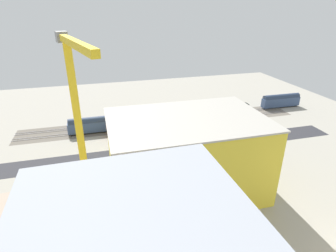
% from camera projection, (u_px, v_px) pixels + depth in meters
% --- Properties ---
extents(ground_plane, '(177.85, 177.85, 0.00)m').
position_uv_depth(ground_plane, '(179.00, 145.00, 93.08)').
color(ground_plane, '#9E998C').
rests_on(ground_plane, ground).
extents(rail_bed, '(111.29, 14.25, 0.01)m').
position_uv_depth(rail_bed, '(164.00, 122.00, 110.97)').
color(rail_bed, '#665E54').
rests_on(rail_bed, ground).
extents(street_asphalt, '(111.25, 10.23, 0.01)m').
position_uv_depth(street_asphalt, '(181.00, 148.00, 90.89)').
color(street_asphalt, '#2D2D33').
rests_on(street_asphalt, ground).
extents(track_rails, '(111.15, 7.81, 0.12)m').
position_uv_depth(track_rails, '(164.00, 122.00, 110.90)').
color(track_rails, '#9E9EA8').
rests_on(track_rails, ground).
extents(platform_canopy_near, '(49.95, 5.01, 3.99)m').
position_uv_depth(platform_canopy_near, '(174.00, 120.00, 103.16)').
color(platform_canopy_near, '#B73328').
rests_on(platform_canopy_near, ground).
extents(locomotive, '(16.73, 3.08, 5.22)m').
position_uv_depth(locomotive, '(234.00, 108.00, 120.46)').
color(locomotive, black).
rests_on(locomotive, ground).
extents(passenger_coach, '(18.53, 3.16, 6.29)m').
position_uv_depth(passenger_coach, '(281.00, 100.00, 125.77)').
color(passenger_coach, black).
rests_on(passenger_coach, ground).
extents(freight_coach_far, '(20.01, 3.24, 6.14)m').
position_uv_depth(freight_coach_far, '(96.00, 124.00, 100.92)').
color(freight_coach_far, black).
rests_on(freight_coach_far, ground).
extents(parked_car_0, '(4.04, 1.96, 1.69)m').
position_uv_depth(parked_car_0, '(254.00, 131.00, 101.30)').
color(parked_car_0, black).
rests_on(parked_car_0, ground).
extents(parked_car_1, '(4.71, 1.89, 1.74)m').
position_uv_depth(parked_car_1, '(241.00, 133.00, 99.40)').
color(parked_car_1, black).
rests_on(parked_car_1, ground).
extents(parked_car_2, '(4.34, 1.79, 1.80)m').
position_uv_depth(parked_car_2, '(224.00, 135.00, 97.87)').
color(parked_car_2, black).
rests_on(parked_car_2, ground).
extents(parked_car_3, '(4.05, 1.81, 1.68)m').
position_uv_depth(parked_car_3, '(209.00, 137.00, 96.42)').
color(parked_car_3, black).
rests_on(parked_car_3, ground).
extents(parked_car_4, '(4.79, 1.80, 1.65)m').
position_uv_depth(parked_car_4, '(192.00, 140.00, 94.83)').
color(parked_car_4, black).
rests_on(parked_car_4, ground).
extents(parked_car_5, '(4.04, 1.92, 1.73)m').
position_uv_depth(parked_car_5, '(175.00, 142.00, 92.94)').
color(parked_car_5, black).
rests_on(parked_car_5, ground).
extents(construction_building, '(36.39, 24.26, 19.25)m').
position_uv_depth(construction_building, '(186.00, 156.00, 66.88)').
color(construction_building, yellow).
rests_on(construction_building, ground).
extents(construction_roof_slab, '(37.00, 24.87, 0.40)m').
position_uv_depth(construction_roof_slab, '(188.00, 119.00, 62.91)').
color(construction_roof_slab, '#ADA89E').
rests_on(construction_roof_slab, construction_building).
extents(tower_crane, '(7.40, 24.19, 38.97)m').
position_uv_depth(tower_crane, '(80.00, 122.00, 53.36)').
color(tower_crane, gray).
rests_on(tower_crane, ground).
extents(box_truck_0, '(9.80, 2.66, 3.15)m').
position_uv_depth(box_truck_0, '(144.00, 154.00, 83.92)').
color(box_truck_0, black).
rests_on(box_truck_0, ground).
extents(box_truck_1, '(8.47, 2.73, 3.36)m').
position_uv_depth(box_truck_1, '(207.00, 147.00, 88.08)').
color(box_truck_1, black).
rests_on(box_truck_1, ground).
extents(box_truck_2, '(8.88, 3.20, 3.25)m').
position_uv_depth(box_truck_2, '(152.00, 152.00, 85.02)').
color(box_truck_2, black).
rests_on(box_truck_2, ground).
extents(street_tree_0, '(5.28, 5.28, 8.10)m').
position_uv_depth(street_tree_0, '(191.00, 140.00, 84.20)').
color(street_tree_0, brown).
rests_on(street_tree_0, ground).
extents(street_tree_1, '(6.26, 6.26, 8.36)m').
position_uv_depth(street_tree_1, '(192.00, 139.00, 85.15)').
color(street_tree_1, brown).
rests_on(street_tree_1, ground).
extents(street_tree_2, '(4.87, 4.87, 7.75)m').
position_uv_depth(street_tree_2, '(185.00, 142.00, 83.38)').
color(street_tree_2, brown).
rests_on(street_tree_2, ground).
extents(street_tree_3, '(4.01, 4.01, 6.12)m').
position_uv_depth(street_tree_3, '(126.00, 151.00, 80.80)').
color(street_tree_3, brown).
rests_on(street_tree_3, ground).
extents(street_tree_4, '(4.18, 4.18, 7.12)m').
position_uv_depth(street_tree_4, '(203.00, 139.00, 85.52)').
color(street_tree_4, brown).
rests_on(street_tree_4, ground).
extents(traffic_light, '(0.50, 0.36, 6.04)m').
position_uv_depth(traffic_light, '(188.00, 143.00, 85.66)').
color(traffic_light, '#333333').
rests_on(traffic_light, ground).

